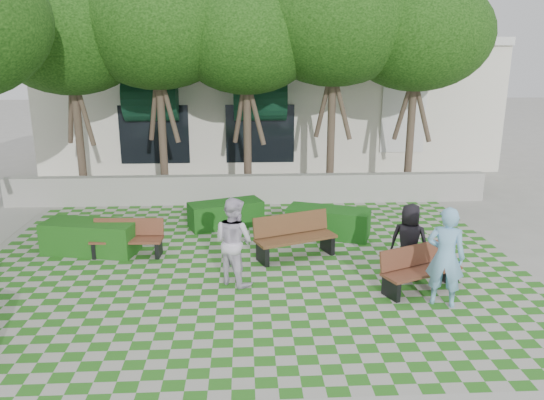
{
  "coord_description": "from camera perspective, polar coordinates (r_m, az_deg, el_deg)",
  "views": [
    {
      "loc": [
        -0.1,
        -9.95,
        4.61
      ],
      "look_at": [
        0.5,
        1.5,
        1.4
      ],
      "focal_mm": 35.0,
      "sensor_mm": 36.0,
      "label": 1
    }
  ],
  "objects": [
    {
      "name": "ground",
      "position": [
        10.97,
        -2.23,
        -9.23
      ],
      "size": [
        90.0,
        90.0,
        0.0
      ],
      "primitive_type": "plane",
      "color": "gray",
      "rests_on": "ground"
    },
    {
      "name": "lawn",
      "position": [
        11.88,
        -2.3,
        -7.18
      ],
      "size": [
        12.0,
        12.0,
        0.0
      ],
      "primitive_type": "plane",
      "color": "#2B721E",
      "rests_on": "ground"
    },
    {
      "name": "retaining_wall",
      "position": [
        16.68,
        -2.56,
        1.18
      ],
      "size": [
        15.0,
        0.36,
        0.9
      ],
      "primitive_type": "cube",
      "color": "#9E9B93",
      "rests_on": "ground"
    },
    {
      "name": "bench_east",
      "position": [
        11.04,
        15.55,
        -7.23
      ],
      "size": [
        1.77,
        1.2,
        0.88
      ],
      "rotation": [
        0.0,
        0.0,
        0.42
      ],
      "color": "#582E1E",
      "rests_on": "ground"
    },
    {
      "name": "bench_mid",
      "position": [
        12.29,
        2.44,
        -4.01
      ],
      "size": [
        1.99,
        1.28,
        0.99
      ],
      "rotation": [
        0.0,
        0.0,
        0.38
      ],
      "color": "#56351D",
      "rests_on": "ground"
    },
    {
      "name": "bench_west",
      "position": [
        12.83,
        -15.26,
        -4.04
      ],
      "size": [
        1.65,
        0.61,
        0.86
      ],
      "rotation": [
        0.0,
        0.0,
        -0.04
      ],
      "color": "brown",
      "rests_on": "ground"
    },
    {
      "name": "hedge_midright",
      "position": [
        13.77,
        6.05,
        -2.39
      ],
      "size": [
        2.25,
        1.52,
        0.73
      ],
      "primitive_type": "cube",
      "rotation": [
        0.0,
        0.0,
        -0.36
      ],
      "color": "#144A13",
      "rests_on": "ground"
    },
    {
      "name": "hedge_midleft",
      "position": [
        14.51,
        -4.99,
        -1.52
      ],
      "size": [
        2.12,
        1.41,
        0.69
      ],
      "primitive_type": "cube",
      "rotation": [
        0.0,
        0.0,
        0.35
      ],
      "color": "#134712",
      "rests_on": "ground"
    },
    {
      "name": "hedge_west",
      "position": [
        13.29,
        -18.91,
        -3.79
      ],
      "size": [
        2.31,
        1.3,
        0.76
      ],
      "primitive_type": "cube",
      "rotation": [
        0.0,
        0.0,
        -0.21
      ],
      "color": "#184D14",
      "rests_on": "ground"
    },
    {
      "name": "person_blue",
      "position": [
        10.35,
        18.15,
        -5.83
      ],
      "size": [
        0.83,
        0.71,
        1.92
      ],
      "primitive_type": "imported",
      "rotation": [
        0.0,
        0.0,
        2.72
      ],
      "color": "#7DBAE5",
      "rests_on": "ground"
    },
    {
      "name": "person_dark",
      "position": [
        11.41,
        14.52,
        -4.35
      ],
      "size": [
        0.94,
        0.81,
        1.62
      ],
      "primitive_type": "imported",
      "rotation": [
        0.0,
        0.0,
        2.68
      ],
      "color": "black",
      "rests_on": "ground"
    },
    {
      "name": "person_white",
      "position": [
        10.81,
        -4.15,
        -4.41
      ],
      "size": [
        1.12,
        1.1,
        1.82
      ],
      "primitive_type": "imported",
      "rotation": [
        0.0,
        0.0,
        2.43
      ],
      "color": "silver",
      "rests_on": "ground"
    },
    {
      "name": "tree_row",
      "position": [
        16.01,
        -9.77,
        17.46
      ],
      "size": [
        17.7,
        13.4,
        7.41
      ],
      "color": "#47382B",
      "rests_on": "ground"
    },
    {
      "name": "building",
      "position": [
        24.14,
        -0.54,
        10.67
      ],
      "size": [
        18.0,
        8.92,
        5.15
      ],
      "color": "silver",
      "rests_on": "ground"
    }
  ]
}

